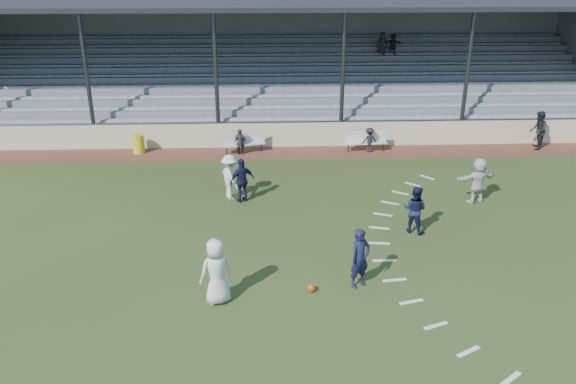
# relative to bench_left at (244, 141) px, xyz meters

# --- Properties ---
(ground) EXTENTS (90.00, 90.00, 0.00)m
(ground) POSITION_rel_bench_left_xyz_m (1.74, -10.68, -0.58)
(ground) COLOR #2B3B18
(ground) RESTS_ON ground
(cinder_track) EXTENTS (34.00, 2.00, 0.02)m
(cinder_track) POSITION_rel_bench_left_xyz_m (1.74, -0.18, -0.57)
(cinder_track) COLOR #552D22
(cinder_track) RESTS_ON ground
(retaining_wall) EXTENTS (34.00, 0.18, 1.20)m
(retaining_wall) POSITION_rel_bench_left_xyz_m (1.74, 0.87, 0.02)
(retaining_wall) COLOR #C0B494
(retaining_wall) RESTS_ON ground
(bench_left) EXTENTS (2.03, 0.98, 0.95)m
(bench_left) POSITION_rel_bench_left_xyz_m (0.00, 0.00, 0.00)
(bench_left) COLOR beige
(bench_left) RESTS_ON cinder_track
(bench_right) EXTENTS (2.02, 0.55, 0.95)m
(bench_right) POSITION_rel_bench_left_xyz_m (5.82, -0.03, 0.00)
(bench_right) COLOR beige
(bench_right) RESTS_ON cinder_track
(trash_bin) EXTENTS (0.55, 0.55, 0.88)m
(trash_bin) POSITION_rel_bench_left_xyz_m (-5.01, 0.10, -0.13)
(trash_bin) COLOR gold
(trash_bin) RESTS_ON cinder_track
(football) EXTENTS (0.23, 0.23, 0.23)m
(football) POSITION_rel_bench_left_xyz_m (2.20, -12.32, -0.47)
(football) COLOR #C4380B
(football) RESTS_ON ground
(player_white_lead) EXTENTS (1.07, 0.90, 1.86)m
(player_white_lead) POSITION_rel_bench_left_xyz_m (-0.35, -12.69, 0.35)
(player_white_lead) COLOR silver
(player_white_lead) RESTS_ON ground
(player_navy_lead) EXTENTS (0.76, 0.69, 1.75)m
(player_navy_lead) POSITION_rel_bench_left_xyz_m (3.57, -12.05, 0.29)
(player_navy_lead) COLOR #121432
(player_navy_lead) RESTS_ON ground
(player_navy_mid) EXTENTS (1.01, 0.95, 1.64)m
(player_navy_mid) POSITION_rel_bench_left_xyz_m (5.96, -8.73, 0.23)
(player_navy_mid) COLOR #121432
(player_navy_mid) RESTS_ON ground
(player_white_wing) EXTENTS (1.09, 1.31, 1.75)m
(player_white_wing) POSITION_rel_bench_left_xyz_m (-0.36, -5.56, 0.29)
(player_white_wing) COLOR silver
(player_white_wing) RESTS_ON ground
(player_navy_wing) EXTENTS (1.08, 0.85, 1.71)m
(player_navy_wing) POSITION_rel_bench_left_xyz_m (0.11, -5.90, 0.27)
(player_navy_wing) COLOR #121432
(player_navy_wing) RESTS_ON ground
(player_white_back) EXTENTS (1.71, 0.94, 1.76)m
(player_white_back) POSITION_rel_bench_left_xyz_m (8.97, -6.30, 0.29)
(player_white_back) COLOR silver
(player_white_back) RESTS_ON ground
(official) EXTENTS (0.98, 1.10, 1.86)m
(official) POSITION_rel_bench_left_xyz_m (14.15, -0.10, 0.37)
(official) COLOR black
(official) RESTS_ON cinder_track
(sub_left_near) EXTENTS (0.49, 0.36, 1.24)m
(sub_left_near) POSITION_rel_bench_left_xyz_m (-0.19, -0.32, 0.06)
(sub_left_near) COLOR black
(sub_left_near) RESTS_ON cinder_track
(sub_left_far) EXTENTS (0.66, 0.37, 1.06)m
(sub_left_far) POSITION_rel_bench_left_xyz_m (-0.17, -0.19, -0.04)
(sub_left_far) COLOR black
(sub_left_far) RESTS_ON cinder_track
(sub_right) EXTENTS (0.86, 0.62, 1.20)m
(sub_right) POSITION_rel_bench_left_xyz_m (5.95, -0.23, 0.04)
(sub_right) COLOR black
(sub_right) RESTS_ON cinder_track
(grandstand) EXTENTS (34.60, 9.00, 6.61)m
(grandstand) POSITION_rel_bench_left_xyz_m (1.74, 5.58, 1.62)
(grandstand) COLOR slate
(grandstand) RESTS_ON ground
(penalty_arc) EXTENTS (3.89, 14.63, 0.01)m
(penalty_arc) POSITION_rel_bench_left_xyz_m (5.86, -10.68, -0.58)
(penalty_arc) COLOR silver
(penalty_arc) RESTS_ON ground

